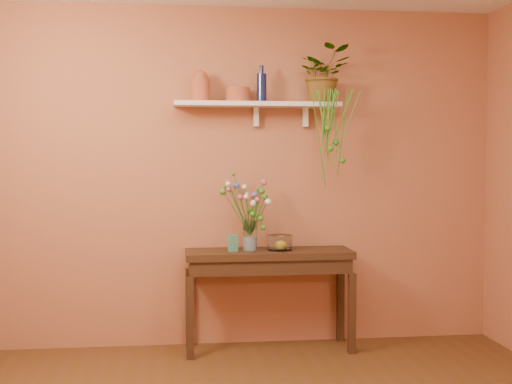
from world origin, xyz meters
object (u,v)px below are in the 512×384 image
at_px(sideboard, 269,265).
at_px(glass_vase, 250,238).
at_px(spider_plant, 324,74).
at_px(bouquet, 249,200).
at_px(blue_bottle, 262,87).
at_px(glass_bowl, 280,243).
at_px(terracotta_jug, 200,86).

xyz_separation_m(sideboard, glass_vase, (-0.15, 0.00, 0.21)).
xyz_separation_m(spider_plant, bouquet, (-0.60, -0.09, -0.98)).
height_order(blue_bottle, glass_bowl, blue_bottle).
distance_m(terracotta_jug, glass_vase, 1.23).
bearing_deg(spider_plant, glass_bowl, -167.53).
relative_size(sideboard, terracotta_jug, 5.37).
bearing_deg(terracotta_jug, spider_plant, -0.01).
relative_size(sideboard, glass_bowl, 6.62).
height_order(spider_plant, glass_vase, spider_plant).
relative_size(blue_bottle, glass_vase, 1.22).
xyz_separation_m(blue_bottle, glass_bowl, (0.13, -0.07, -1.22)).
relative_size(terracotta_jug, blue_bottle, 0.85).
height_order(glass_vase, bouquet, bouquet).
bearing_deg(bouquet, blue_bottle, 38.43).
relative_size(glass_vase, glass_bowl, 1.19).
height_order(sideboard, terracotta_jug, terracotta_jug).
bearing_deg(blue_bottle, bouquet, -141.57).
bearing_deg(sideboard, terracotta_jug, 171.12).
distance_m(terracotta_jug, glass_bowl, 1.36).
xyz_separation_m(blue_bottle, bouquet, (-0.11, -0.09, -0.88)).
height_order(bouquet, glass_bowl, bouquet).
bearing_deg(glass_vase, glass_bowl, -0.46).
relative_size(blue_bottle, spider_plant, 0.64).
distance_m(sideboard, blue_bottle, 1.39).
relative_size(blue_bottle, glass_bowl, 1.46).
bearing_deg(glass_bowl, spider_plant, 12.47).
distance_m(blue_bottle, glass_bowl, 1.23).
bearing_deg(bouquet, sideboard, 4.45).
relative_size(sideboard, blue_bottle, 4.55).
bearing_deg(spider_plant, blue_bottle, -179.07).
bearing_deg(glass_bowl, blue_bottle, 152.06).
height_order(terracotta_jug, spider_plant, spider_plant).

